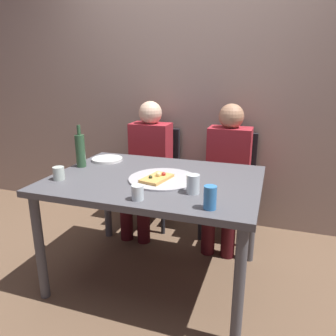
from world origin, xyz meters
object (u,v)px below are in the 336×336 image
tumbler_near (59,173)px  tumbler_far (193,184)px  chair_left (154,170)px  plate_stack (107,159)px  wine_bottle (80,150)px  pizza_tray (163,179)px  guest_in_sweater (147,161)px  guest_in_beanie (227,168)px  soda_can (210,198)px  dining_table (155,189)px  pizza_slice_last (157,178)px  wine_glass (138,193)px  chair_right (229,177)px

tumbler_near → tumbler_far: tumbler_far is taller
tumbler_near → chair_left: chair_left is taller
plate_stack → chair_left: (0.14, 0.63, -0.25)m
wine_bottle → tumbler_far: size_ratio=2.76×
pizza_tray → guest_in_sweater: 0.89m
tumbler_near → plate_stack: (0.07, 0.51, -0.03)m
wine_bottle → guest_in_beanie: bearing=35.2°
tumbler_near → soda_can: bearing=-8.2°
dining_table → wine_bottle: wine_bottle is taller
wine_bottle → chair_left: size_ratio=0.34×
dining_table → pizza_slice_last: pizza_slice_last is taller
wine_bottle → tumbler_near: wine_bottle is taller
wine_glass → guest_in_sweater: guest_in_sweater is taller
dining_table → chair_left: bearing=111.8°
wine_bottle → soda_can: bearing=-23.2°
soda_can → tumbler_far: bearing=126.3°
dining_table → plate_stack: (-0.50, 0.27, 0.09)m
plate_stack → guest_in_beanie: (0.87, 0.47, -0.12)m
tumbler_near → guest_in_sweater: guest_in_sweater is taller
wine_glass → soda_can: size_ratio=0.67×
pizza_tray → chair_left: 1.04m
dining_table → pizza_tray: pizza_tray is taller
dining_table → chair_right: size_ratio=1.51×
soda_can → chair_left: 1.54m
dining_table → wine_glass: bearing=-83.1°
wine_bottle → soda_can: wine_bottle is taller
wine_glass → chair_left: size_ratio=0.09×
tumbler_far → wine_glass: tumbler_far is taller
dining_table → plate_stack: bearing=151.9°
pizza_tray → wine_glass: size_ratio=5.42×
tumbler_near → soda_can: 1.02m
wine_bottle → chair_left: (0.24, 0.83, -0.37)m
wine_bottle → tumbler_near: 0.31m
tumbler_near → wine_glass: tumbler_near is taller
pizza_tray → guest_in_sweater: guest_in_sweater is taller
pizza_tray → soda_can: 0.52m
tumbler_far → plate_stack: (-0.81, 0.47, -0.05)m
dining_table → pizza_tray: size_ratio=3.05×
plate_stack → chair_right: chair_right is taller
dining_table → wine_bottle: size_ratio=4.45×
wine_glass → guest_in_sweater: size_ratio=0.07×
soda_can → wine_glass: bearing=-179.2°
tumbler_near → wine_glass: bearing=-13.8°
wine_bottle → wine_glass: wine_bottle is taller
plate_stack → pizza_tray: bearing=-27.7°
tumbler_near → chair_right: 1.49m
wine_bottle → guest_in_beanie: guest_in_beanie is taller
plate_stack → chair_left: bearing=77.1°
chair_right → tumbler_near: bearing=50.5°
tumbler_far → plate_stack: bearing=149.9°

